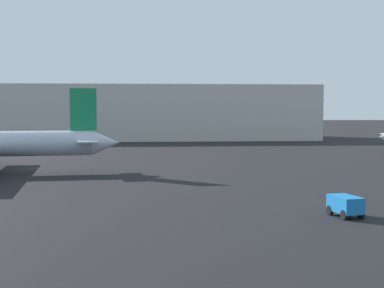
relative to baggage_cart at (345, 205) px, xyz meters
name	(u,v)px	position (x,y,z in m)	size (l,w,h in m)	color
baggage_cart	(345,205)	(0.00, 0.00, 0.00)	(1.79, 2.61, 1.30)	#1972BF
terminal_building	(115,112)	(-17.99, 92.26, 4.98)	(84.94, 24.14, 11.48)	#B7B7B2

